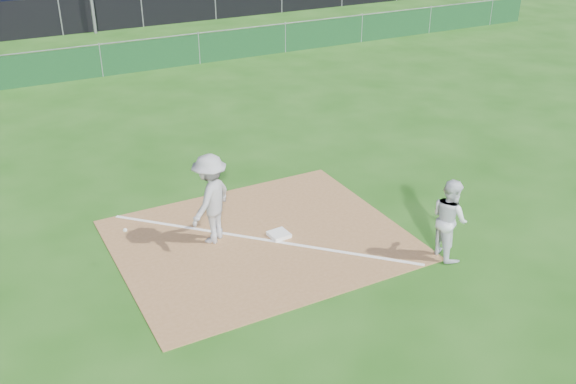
% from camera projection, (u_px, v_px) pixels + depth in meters
% --- Properties ---
extents(ground, '(90.00, 90.00, 0.00)m').
position_uv_depth(ground, '(140.00, 115.00, 20.91)').
color(ground, '#1B4C10').
rests_on(ground, ground).
extents(infield_dirt, '(6.00, 5.00, 0.02)m').
position_uv_depth(infield_dirt, '(260.00, 240.00, 13.80)').
color(infield_dirt, brown).
rests_on(infield_dirt, ground).
extents(foul_line, '(5.01, 5.01, 0.01)m').
position_uv_depth(foul_line, '(260.00, 239.00, 13.79)').
color(foul_line, white).
rests_on(foul_line, infield_dirt).
extents(green_fence, '(44.00, 0.05, 1.20)m').
position_uv_depth(green_fence, '(101.00, 61.00, 24.59)').
color(green_fence, '#0F3718').
rests_on(green_fence, ground).
extents(black_fence, '(46.00, 0.04, 1.80)m').
position_uv_depth(black_fence, '(60.00, 16.00, 30.77)').
color(black_fence, black).
rests_on(black_fence, ground).
extents(parking_lot, '(46.00, 9.00, 0.01)m').
position_uv_depth(parking_lot, '(46.00, 17.00, 35.12)').
color(parking_lot, black).
rests_on(parking_lot, ground).
extents(first_base, '(0.44, 0.44, 0.09)m').
position_uv_depth(first_base, '(279.00, 234.00, 13.89)').
color(first_base, white).
rests_on(first_base, infield_dirt).
extents(play_at_first, '(2.63, 1.36, 1.96)m').
position_uv_depth(play_at_first, '(211.00, 199.00, 13.35)').
color(play_at_first, '#A7A7AA').
rests_on(play_at_first, infield_dirt).
extents(runner, '(0.74, 0.91, 1.71)m').
position_uv_depth(runner, '(449.00, 219.00, 12.89)').
color(runner, silver).
rests_on(runner, ground).
extents(car_mid, '(4.62, 2.00, 1.48)m').
position_uv_depth(car_mid, '(9.00, 10.00, 33.08)').
color(car_mid, black).
rests_on(car_mid, parking_lot).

